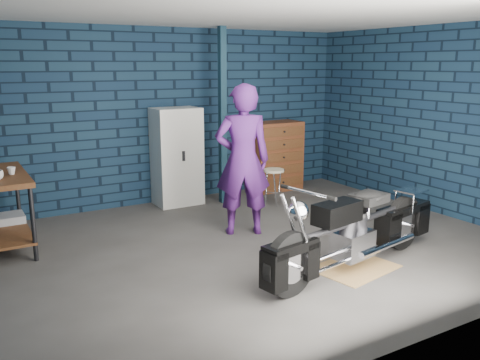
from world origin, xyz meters
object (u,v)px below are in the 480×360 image
object	(u,v)px
person	(243,160)
shop_stool	(274,187)
workbench	(2,211)
motorcycle	(357,224)
locker	(177,157)
tool_chest	(276,156)
storage_bin	(4,227)

from	to	relation	value
person	shop_stool	xyz separation A→B (m)	(1.09, 0.90, -0.68)
workbench	motorcycle	distance (m)	4.10
workbench	motorcycle	size ratio (longest dim) A/B	0.62
motorcycle	locker	size ratio (longest dim) A/B	1.51
person	tool_chest	size ratio (longest dim) A/B	1.63
person	storage_bin	world-z (taller)	person
motorcycle	locker	world-z (taller)	locker
motorcycle	person	xyz separation A→B (m)	(-0.45, 1.63, 0.46)
storage_bin	tool_chest	size ratio (longest dim) A/B	0.42
motorcycle	person	distance (m)	1.75
storage_bin	locker	size ratio (longest dim) A/B	0.33
workbench	storage_bin	world-z (taller)	workbench
person	locker	distance (m)	1.74
person	shop_stool	distance (m)	1.57
workbench	locker	bearing A→B (deg)	16.68
person	tool_chest	world-z (taller)	person
motorcycle	workbench	bearing A→B (deg)	130.23
locker	shop_stool	xyz separation A→B (m)	(1.25, -0.82, -0.47)
person	shop_stool	world-z (taller)	person
person	motorcycle	bearing A→B (deg)	129.22
storage_bin	locker	distance (m)	2.66
workbench	tool_chest	distance (m)	4.48
workbench	shop_stool	bearing A→B (deg)	-0.73
person	shop_stool	bearing A→B (deg)	-116.67
storage_bin	tool_chest	xyz separation A→B (m)	(4.39, 0.44, 0.44)
workbench	motorcycle	bearing A→B (deg)	-38.93
storage_bin	shop_stool	world-z (taller)	shop_stool
shop_stool	storage_bin	bearing A→B (deg)	174.29
motorcycle	person	bearing A→B (deg)	94.58
storage_bin	locker	bearing A→B (deg)	9.76
locker	tool_chest	size ratio (longest dim) A/B	1.27
workbench	locker	distance (m)	2.71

